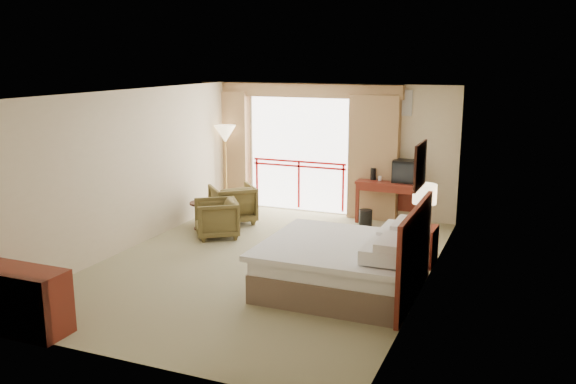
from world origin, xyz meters
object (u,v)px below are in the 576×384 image
at_px(wastebasket, 366,218).
at_px(armchair_far, 233,222).
at_px(armchair_near, 217,237).
at_px(side_table, 203,211).
at_px(floor_lamp, 225,137).
at_px(nightstand, 422,246).
at_px(table_lamp, 425,195).
at_px(tv, 406,171).
at_px(dresser, 21,301).
at_px(desk, 391,190).
at_px(bed, 345,264).

height_order(wastebasket, armchair_far, armchair_far).
distance_m(armchair_near, side_table, 0.70).
distance_m(wastebasket, armchair_far, 2.62).
bearing_deg(floor_lamp, nightstand, -24.27).
height_order(nightstand, table_lamp, table_lamp).
relative_size(tv, floor_lamp, 0.27).
xyz_separation_m(tv, armchair_far, (-3.17, -1.19, -1.05)).
bearing_deg(floor_lamp, wastebasket, -4.17).
xyz_separation_m(tv, armchair_near, (-2.99, -2.20, -1.05)).
relative_size(armchair_near, dresser, 0.65).
relative_size(nightstand, armchair_near, 0.80).
height_order(tv, floor_lamp, floor_lamp).
height_order(side_table, dresser, dresser).
distance_m(nightstand, table_lamp, 0.82).
distance_m(table_lamp, armchair_near, 3.90).
height_order(table_lamp, floor_lamp, floor_lamp).
bearing_deg(desk, bed, -88.90).
relative_size(nightstand, floor_lamp, 0.34).
relative_size(bed, dresser, 1.81).
height_order(tv, dresser, tv).
distance_m(armchair_near, dresser, 4.38).
height_order(bed, desk, bed).
xyz_separation_m(bed, armchair_far, (-3.13, 2.60, -0.38)).
bearing_deg(tv, table_lamp, -84.90).
bearing_deg(armchair_far, table_lamp, 122.41).
xyz_separation_m(armchair_near, side_table, (-0.49, 0.35, 0.36)).
relative_size(nightstand, dresser, 0.52).
distance_m(bed, floor_lamp, 5.34).
bearing_deg(wastebasket, dresser, -112.73).
bearing_deg(armchair_near, side_table, -160.91).
height_order(nightstand, armchair_near, nightstand).
relative_size(bed, table_lamp, 3.24).
bearing_deg(floor_lamp, dresser, -84.45).
xyz_separation_m(bed, side_table, (-3.43, 1.94, -0.02)).
relative_size(nightstand, table_lamp, 0.93).
bearing_deg(bed, dresser, -138.98).
xyz_separation_m(wastebasket, floor_lamp, (-3.17, 0.23, 1.39)).
distance_m(tv, wastebasket, 1.20).
relative_size(tv, dresser, 0.41).
bearing_deg(floor_lamp, tv, 3.19).
bearing_deg(tv, armchair_far, -172.93).
bearing_deg(tv, side_table, -165.52).
xyz_separation_m(armchair_near, floor_lamp, (-0.85, 1.98, 1.55)).
distance_m(tv, armchair_near, 3.85).
height_order(armchair_far, floor_lamp, floor_lamp).
xyz_separation_m(armchair_far, dresser, (-0.05, -5.36, 0.39)).
xyz_separation_m(nightstand, armchair_far, (-3.92, 1.09, -0.30)).
bearing_deg(floor_lamp, armchair_far, -55.88).
bearing_deg(dresser, side_table, 92.88).
bearing_deg(tv, bed, -104.18).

